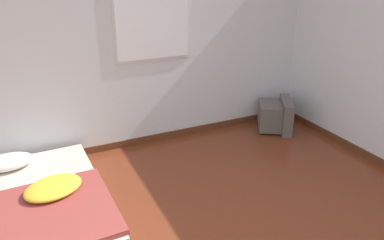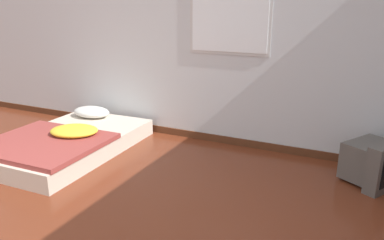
{
  "view_description": "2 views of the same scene",
  "coord_description": "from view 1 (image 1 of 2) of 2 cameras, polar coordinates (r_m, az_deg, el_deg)",
  "views": [
    {
      "loc": [
        -1.01,
        -1.78,
        2.23
      ],
      "look_at": [
        0.69,
        1.83,
        0.52
      ],
      "focal_mm": 35.0,
      "sensor_mm": 36.0,
      "label": 1
    },
    {
      "loc": [
        1.99,
        -1.57,
        1.64
      ],
      "look_at": [
        0.43,
        1.68,
        0.52
      ],
      "focal_mm": 35.0,
      "sensor_mm": 36.0,
      "label": 2
    }
  ],
  "objects": [
    {
      "name": "wall_back",
      "position": [
        4.54,
        -11.94,
        10.74
      ],
      "size": [
        7.69,
        0.08,
        2.6
      ],
      "color": "silver",
      "rests_on": "ground_plane"
    },
    {
      "name": "mattress_bed",
      "position": [
        3.87,
        -22.41,
        -11.74
      ],
      "size": [
        1.26,
        1.9,
        0.34
      ],
      "color": "beige",
      "rests_on": "ground_plane"
    },
    {
      "name": "crt_tv",
      "position": [
        5.42,
        12.72,
        0.71
      ],
      "size": [
        0.65,
        0.68,
        0.44
      ],
      "color": "#56514C",
      "rests_on": "ground_plane"
    }
  ]
}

